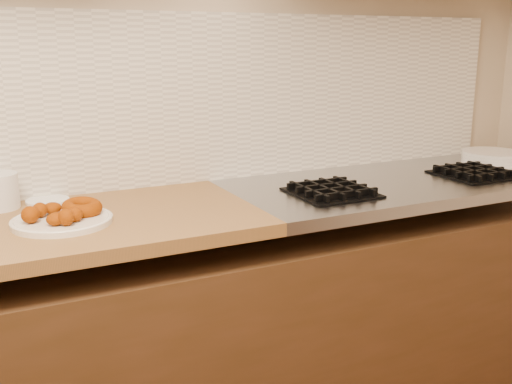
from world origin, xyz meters
TOP-DOWN VIEW (x-y plane):
  - wall_back at (0.00, 2.00)m, footprint 4.00×0.02m
  - base_cabinet at (0.00, 1.69)m, footprint 3.60×0.60m
  - stovetop at (1.15, 1.69)m, footprint 1.30×0.62m
  - backsplash at (0.00, 1.99)m, footprint 3.60×0.02m
  - burner_grates at (1.13, 1.61)m, footprint 0.91×0.26m
  - donut_plate at (-0.07, 1.66)m, footprint 0.28×0.28m
  - ring_donut at (-0.01, 1.68)m, footprint 0.16×0.16m
  - fried_dough_chunks at (-0.10, 1.64)m, footprint 0.17×0.20m
  - tub_lid at (-0.08, 1.92)m, footprint 0.16×0.16m
  - brass_jar_lid at (-0.09, 1.82)m, footprint 0.09×0.09m
  - plate_stack at (1.71, 1.76)m, footprint 0.25×0.25m

SIDE VIEW (x-z plane):
  - base_cabinet at x=0.00m, z-range 0.00..0.77m
  - stovetop at x=1.15m, z-range 0.86..0.90m
  - tub_lid at x=-0.08m, z-range 0.90..0.91m
  - brass_jar_lid at x=-0.09m, z-range 0.90..0.91m
  - donut_plate at x=-0.07m, z-range 0.90..0.92m
  - burner_grates at x=1.13m, z-range 0.90..0.93m
  - plate_stack at x=1.71m, z-range 0.90..0.95m
  - ring_donut at x=-0.01m, z-range 0.91..0.96m
  - fried_dough_chunks at x=-0.10m, z-range 0.91..0.96m
  - backsplash at x=0.00m, z-range 0.90..1.50m
  - wall_back at x=0.00m, z-range 0.00..2.70m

